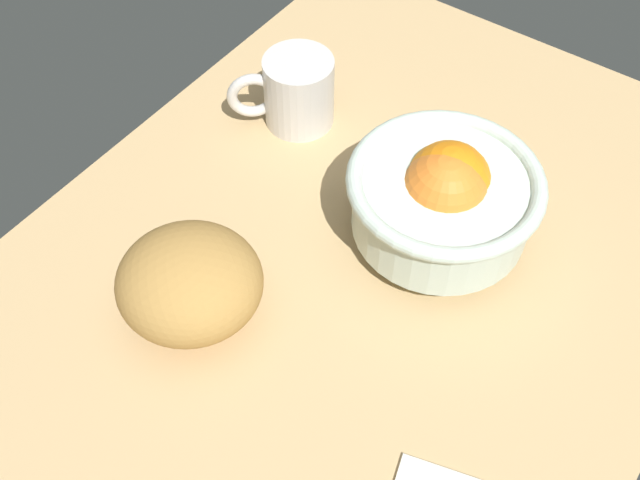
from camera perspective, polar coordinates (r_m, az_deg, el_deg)
The scene contains 4 objects.
ground_plane at distance 79.08cm, azimuth 4.05°, elevation -0.56°, with size 78.40×62.27×3.00cm, color tan.
fruit_bowl at distance 74.23cm, azimuth 9.23°, elevation 3.29°, with size 18.97×18.97×11.04cm.
bread_loaf at distance 70.16cm, azimuth -9.73°, elevation -3.17°, with size 13.49×12.95×8.71cm, color #B18240.
mug at distance 86.89cm, azimuth -1.84°, elevation 11.04°, with size 9.96×10.25×8.36cm.
Camera 1 is at (42.20, 23.22, 61.22)cm, focal length 42.76 mm.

